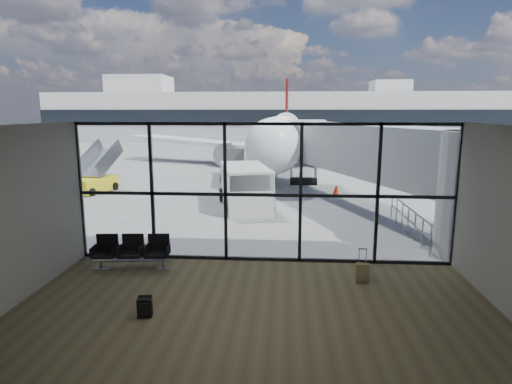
# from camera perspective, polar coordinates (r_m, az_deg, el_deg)

# --- Properties ---
(ground) EXTENTS (220.00, 220.00, 0.00)m
(ground) POSITION_cam_1_polar(r_m,az_deg,el_deg) (53.58, 3.29, 5.45)
(ground) COLOR slate
(ground) RESTS_ON ground
(lounge_shell) EXTENTS (12.02, 8.01, 4.51)m
(lounge_shell) POSITION_cam_1_polar(r_m,az_deg,el_deg) (8.85, -0.80, -3.42)
(lounge_shell) COLOR brown
(lounge_shell) RESTS_ON ground
(glass_curtain_wall) EXTENTS (12.10, 0.12, 4.50)m
(glass_curtain_wall) POSITION_cam_1_polar(r_m,az_deg,el_deg) (13.62, 0.91, -0.19)
(glass_curtain_wall) COLOR white
(glass_curtain_wall) RESTS_ON ground
(jet_bridge) EXTENTS (8.00, 16.50, 4.33)m
(jet_bridge) POSITION_cam_1_polar(r_m,az_deg,el_deg) (20.95, 15.58, 4.64)
(jet_bridge) COLOR #A4A7A9
(jet_bridge) RESTS_ON ground
(apron_railing) EXTENTS (0.06, 5.46, 1.11)m
(apron_railing) POSITION_cam_1_polar(r_m,az_deg,el_deg) (18.01, 19.66, -3.11)
(apron_railing) COLOR gray
(apron_railing) RESTS_ON ground
(far_terminal) EXTENTS (80.00, 12.20, 11.00)m
(far_terminal) POSITION_cam_1_polar(r_m,az_deg,el_deg) (75.34, 3.12, 10.14)
(far_terminal) COLOR #A3A39F
(far_terminal) RESTS_ON ground
(tree_0) EXTENTS (4.95, 4.95, 7.12)m
(tree_0) POSITION_cam_1_polar(r_m,az_deg,el_deg) (96.84, -24.47, 9.57)
(tree_0) COLOR #382619
(tree_0) RESTS_ON ground
(tree_1) EXTENTS (5.61, 5.61, 8.07)m
(tree_1) POSITION_cam_1_polar(r_m,az_deg,el_deg) (94.15, -21.24, 10.17)
(tree_1) COLOR #382619
(tree_1) RESTS_ON ground
(tree_2) EXTENTS (6.27, 6.27, 9.03)m
(tree_2) POSITION_cam_1_polar(r_m,az_deg,el_deg) (91.79, -17.82, 10.78)
(tree_2) COLOR #382619
(tree_2) RESTS_ON ground
(tree_3) EXTENTS (4.95, 4.95, 7.12)m
(tree_3) POSITION_cam_1_polar(r_m,az_deg,el_deg) (89.75, -14.16, 10.18)
(tree_3) COLOR #382619
(tree_3) RESTS_ON ground
(tree_4) EXTENTS (5.61, 5.61, 8.07)m
(tree_4) POSITION_cam_1_polar(r_m,az_deg,el_deg) (88.08, -10.40, 10.73)
(tree_4) COLOR #382619
(tree_4) RESTS_ON ground
(tree_5) EXTENTS (6.27, 6.27, 9.03)m
(tree_5) POSITION_cam_1_polar(r_m,az_deg,el_deg) (86.80, -6.50, 11.25)
(tree_5) COLOR #382619
(tree_5) RESTS_ON ground
(seating_row) EXTENTS (2.36, 0.84, 1.05)m
(seating_row) POSITION_cam_1_polar(r_m,az_deg,el_deg) (13.97, -16.20, -7.41)
(seating_row) COLOR gray
(seating_row) RESTS_ON ground
(backpack) EXTENTS (0.36, 0.35, 0.51)m
(backpack) POSITION_cam_1_polar(r_m,az_deg,el_deg) (10.81, -14.62, -14.66)
(backpack) COLOR black
(backpack) RESTS_ON ground
(suitcase) EXTENTS (0.37, 0.29, 0.97)m
(suitcase) POSITION_cam_1_polar(r_m,az_deg,el_deg) (12.76, 13.98, -10.39)
(suitcase) COLOR olive
(suitcase) RESTS_ON ground
(airliner) EXTENTS (29.87, 34.57, 8.90)m
(airliner) POSITION_cam_1_polar(r_m,az_deg,el_deg) (40.90, 3.51, 7.66)
(airliner) COLOR white
(airliner) RESTS_ON ground
(service_van) EXTENTS (3.20, 5.23, 2.12)m
(service_van) POSITION_cam_1_polar(r_m,az_deg,el_deg) (21.59, -1.42, 0.71)
(service_van) COLOR silver
(service_van) RESTS_ON ground
(belt_loader) EXTENTS (1.95, 4.47, 2.02)m
(belt_loader) POSITION_cam_1_polar(r_m,az_deg,el_deg) (30.73, -2.96, 2.89)
(belt_loader) COLOR black
(belt_loader) RESTS_ON ground
(mobile_stairs) EXTENTS (2.52, 3.84, 2.49)m
(mobile_stairs) POSITION_cam_1_polar(r_m,az_deg,el_deg) (27.91, -20.93, 1.25)
(mobile_stairs) COLOR gold
(mobile_stairs) RESTS_ON ground
(traffic_cone_b) EXTENTS (0.39, 0.39, 0.55)m
(traffic_cone_b) POSITION_cam_1_polar(r_m,az_deg,el_deg) (23.47, -0.99, -0.54)
(traffic_cone_b) COLOR orange
(traffic_cone_b) RESTS_ON ground
(traffic_cone_c) EXTENTS (0.47, 0.47, 0.68)m
(traffic_cone_c) POSITION_cam_1_polar(r_m,az_deg,el_deg) (25.35, 10.63, 0.25)
(traffic_cone_c) COLOR red
(traffic_cone_c) RESTS_ON ground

